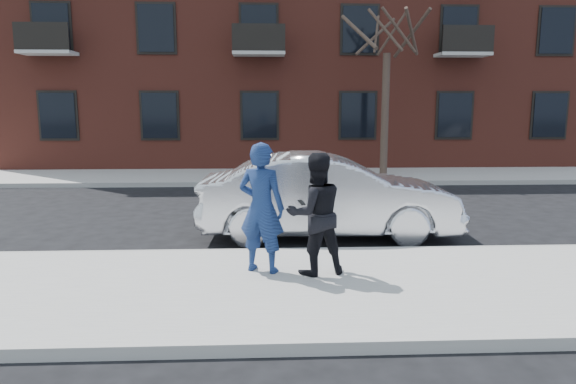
{
  "coord_description": "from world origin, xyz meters",
  "views": [
    {
      "loc": [
        0.3,
        -6.95,
        2.57
      ],
      "look_at": [
        0.63,
        0.4,
        1.33
      ],
      "focal_mm": 32.0,
      "sensor_mm": 36.0,
      "label": 1
    }
  ],
  "objects_px": {
    "silver_sedan": "(328,196)",
    "man_peacoat": "(315,214)",
    "street_tree": "(388,17)",
    "man_hoodie": "(261,208)"
  },
  "relations": [
    {
      "from": "street_tree",
      "to": "silver_sedan",
      "type": "distance_m",
      "value": 9.82
    },
    {
      "from": "silver_sedan",
      "to": "man_peacoat",
      "type": "xyz_separation_m",
      "value": [
        -0.51,
        -2.66,
        0.21
      ]
    },
    {
      "from": "man_hoodie",
      "to": "man_peacoat",
      "type": "relative_size",
      "value": 1.08
    },
    {
      "from": "man_peacoat",
      "to": "silver_sedan",
      "type": "bearing_deg",
      "value": -115.04
    },
    {
      "from": "street_tree",
      "to": "man_peacoat",
      "type": "xyz_separation_m",
      "value": [
        -3.48,
        -10.75,
        -4.49
      ]
    },
    {
      "from": "street_tree",
      "to": "silver_sedan",
      "type": "xyz_separation_m",
      "value": [
        -2.97,
        -8.09,
        -4.7
      ]
    },
    {
      "from": "silver_sedan",
      "to": "man_hoodie",
      "type": "height_order",
      "value": "man_hoodie"
    },
    {
      "from": "man_peacoat",
      "to": "man_hoodie",
      "type": "bearing_deg",
      "value": -23.68
    },
    {
      "from": "silver_sedan",
      "to": "man_peacoat",
      "type": "bearing_deg",
      "value": 170.92
    },
    {
      "from": "street_tree",
      "to": "man_hoodie",
      "type": "distance_m",
      "value": 12.26
    }
  ]
}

